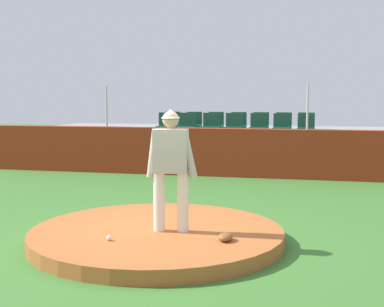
# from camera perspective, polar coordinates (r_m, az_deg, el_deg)

# --- Properties ---
(ground_plane) EXTENTS (60.00, 60.00, 0.00)m
(ground_plane) POSITION_cam_1_polar(r_m,az_deg,el_deg) (8.20, -3.80, -9.50)
(ground_plane) COLOR #3C742D
(pitchers_mound) EXTENTS (3.86, 3.86, 0.21)m
(pitchers_mound) POSITION_cam_1_polar(r_m,az_deg,el_deg) (8.17, -3.81, -8.80)
(pitchers_mound) COLOR #AD5E2C
(pitchers_mound) RESTS_ON ground_plane
(pitcher) EXTENTS (0.77, 0.31, 1.82)m
(pitcher) POSITION_cam_1_polar(r_m,az_deg,el_deg) (7.80, -2.30, -0.81)
(pitcher) COLOR white
(pitcher) RESTS_ON pitchers_mound
(baseball) EXTENTS (0.07, 0.07, 0.07)m
(baseball) POSITION_cam_1_polar(r_m,az_deg,el_deg) (7.57, -8.94, -8.99)
(baseball) COLOR white
(baseball) RESTS_ON pitchers_mound
(fielding_glove) EXTENTS (0.22, 0.31, 0.11)m
(fielding_glove) POSITION_cam_1_polar(r_m,az_deg,el_deg) (7.48, 3.63, -8.97)
(fielding_glove) COLOR brown
(fielding_glove) RESTS_ON pitchers_mound
(brick_barrier) EXTENTS (14.11, 0.40, 1.33)m
(brick_barrier) POSITION_cam_1_polar(r_m,az_deg,el_deg) (14.65, 3.90, 0.12)
(brick_barrier) COLOR maroon
(brick_barrier) RESTS_ON ground_plane
(fence_post_left) EXTENTS (0.06, 0.06, 1.18)m
(fence_post_left) POSITION_cam_1_polar(r_m,az_deg,el_deg) (15.53, -9.21, 5.05)
(fence_post_left) COLOR silver
(fence_post_left) RESTS_ON brick_barrier
(fence_post_right) EXTENTS (0.06, 0.06, 1.18)m
(fence_post_right) POSITION_cam_1_polar(r_m,az_deg,el_deg) (14.39, 12.35, 4.89)
(fence_post_right) COLOR silver
(fence_post_right) RESTS_ON brick_barrier
(bleacher_platform) EXTENTS (12.45, 3.19, 1.22)m
(bleacher_platform) POSITION_cam_1_polar(r_m,az_deg,el_deg) (16.71, 5.03, 0.68)
(bleacher_platform) COLOR gray
(bleacher_platform) RESTS_ON ground_plane
(stadium_chair_0) EXTENTS (0.48, 0.44, 0.50)m
(stadium_chair_0) POSITION_cam_1_polar(r_m,az_deg,el_deg) (16.05, -2.85, 3.20)
(stadium_chair_0) COLOR #184A33
(stadium_chair_0) RESTS_ON bleacher_platform
(stadium_chair_1) EXTENTS (0.48, 0.44, 0.50)m
(stadium_chair_1) POSITION_cam_1_polar(r_m,az_deg,el_deg) (15.86, -0.61, 3.17)
(stadium_chair_1) COLOR #184A33
(stadium_chair_1) RESTS_ON bleacher_platform
(stadium_chair_2) EXTENTS (0.48, 0.44, 0.50)m
(stadium_chair_2) POSITION_cam_1_polar(r_m,az_deg,el_deg) (15.72, 2.02, 3.15)
(stadium_chair_2) COLOR #184A33
(stadium_chair_2) RESTS_ON bleacher_platform
(stadium_chair_3) EXTENTS (0.48, 0.44, 0.50)m
(stadium_chair_3) POSITION_cam_1_polar(r_m,az_deg,el_deg) (15.61, 4.49, 3.11)
(stadium_chair_3) COLOR #184A33
(stadium_chair_3) RESTS_ON bleacher_platform
(stadium_chair_4) EXTENTS (0.48, 0.44, 0.50)m
(stadium_chair_4) POSITION_cam_1_polar(r_m,az_deg,el_deg) (15.54, 7.16, 3.06)
(stadium_chair_4) COLOR #184A33
(stadium_chair_4) RESTS_ON bleacher_platform
(stadium_chair_5) EXTENTS (0.48, 0.44, 0.50)m
(stadium_chair_5) POSITION_cam_1_polar(r_m,az_deg,el_deg) (15.48, 9.63, 3.01)
(stadium_chair_5) COLOR #184A33
(stadium_chair_5) RESTS_ON bleacher_platform
(stadium_chair_6) EXTENTS (0.48, 0.44, 0.50)m
(stadium_chair_6) POSITION_cam_1_polar(r_m,az_deg,el_deg) (15.42, 12.20, 2.95)
(stadium_chair_6) COLOR #184A33
(stadium_chair_6) RESTS_ON bleacher_platform
(stadium_chair_7) EXTENTS (0.48, 0.44, 0.50)m
(stadium_chair_7) POSITION_cam_1_polar(r_m,az_deg,el_deg) (16.94, -2.18, 3.37)
(stadium_chair_7) COLOR #184A33
(stadium_chair_7) RESTS_ON bleacher_platform
(stadium_chair_8) EXTENTS (0.48, 0.44, 0.50)m
(stadium_chair_8) POSITION_cam_1_polar(r_m,az_deg,el_deg) (16.74, 0.20, 3.34)
(stadium_chair_8) COLOR #184A33
(stadium_chair_8) RESTS_ON bleacher_platform
(stadium_chair_9) EXTENTS (0.48, 0.44, 0.50)m
(stadium_chair_9) POSITION_cam_1_polar(r_m,az_deg,el_deg) (16.61, 2.56, 3.31)
(stadium_chair_9) COLOR #184A33
(stadium_chair_9) RESTS_ON bleacher_platform
(stadium_chair_10) EXTENTS (0.48, 0.44, 0.50)m
(stadium_chair_10) POSITION_cam_1_polar(r_m,az_deg,el_deg) (16.49, 5.02, 3.27)
(stadium_chair_10) COLOR #184A33
(stadium_chair_10) RESTS_ON bleacher_platform
(stadium_chair_11) EXTENTS (0.48, 0.44, 0.50)m
(stadium_chair_11) POSITION_cam_1_polar(r_m,az_deg,el_deg) (16.42, 7.42, 3.23)
(stadium_chair_11) COLOR #184A33
(stadium_chair_11) RESTS_ON bleacher_platform
(stadium_chair_12) EXTENTS (0.48, 0.44, 0.50)m
(stadium_chair_12) POSITION_cam_1_polar(r_m,az_deg,el_deg) (16.35, 9.85, 3.18)
(stadium_chair_12) COLOR #184A33
(stadium_chair_12) RESTS_ON bleacher_platform
(stadium_chair_13) EXTENTS (0.48, 0.44, 0.50)m
(stadium_chair_13) POSITION_cam_1_polar(r_m,az_deg,el_deg) (16.36, 12.22, 3.13)
(stadium_chair_13) COLOR #184A33
(stadium_chair_13) RESTS_ON bleacher_platform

